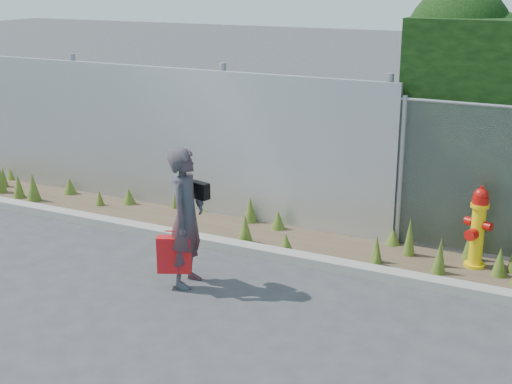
{
  "coord_description": "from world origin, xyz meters",
  "views": [
    {
      "loc": [
        3.4,
        -6.01,
        3.55
      ],
      "look_at": [
        -0.3,
        1.4,
        1.0
      ],
      "focal_mm": 50.0,
      "sensor_mm": 36.0,
      "label": 1
    }
  ],
  "objects": [
    {
      "name": "woman",
      "position": [
        -0.81,
        0.62,
        0.83
      ],
      "size": [
        0.49,
        0.66,
        1.67
      ],
      "primitive_type": "imported",
      "rotation": [
        0.0,
        0.0,
        1.72
      ],
      "color": "#0D5157",
      "rests_on": "ground"
    },
    {
      "name": "fire_hydrant",
      "position": [
        2.15,
        2.64,
        0.52
      ],
      "size": [
        0.36,
        0.32,
        1.07
      ],
      "rotation": [
        0.0,
        0.0,
        -0.38
      ],
      "color": "yellow",
      "rests_on": "ground"
    },
    {
      "name": "red_tote_bag",
      "position": [
        -0.9,
        0.47,
        0.41
      ],
      "size": [
        0.39,
        0.14,
        0.51
      ],
      "rotation": [
        0.0,
        0.0,
        0.43
      ],
      "color": "#B0190A"
    },
    {
      "name": "ground",
      "position": [
        0.0,
        0.0,
        0.0
      ],
      "size": [
        80.0,
        80.0,
        0.0
      ],
      "primitive_type": "plane",
      "color": "#37373A",
      "rests_on": "ground"
    },
    {
      "name": "corrugated_fence",
      "position": [
        -3.25,
        3.01,
        1.1
      ],
      "size": [
        8.5,
        0.21,
        2.3
      ],
      "color": "#B7B9BE",
      "rests_on": "ground"
    },
    {
      "name": "weed_strip",
      "position": [
        -0.22,
        2.49,
        0.15
      ],
      "size": [
        16.0,
        1.35,
        0.55
      ],
      "color": "#4A3A2A",
      "rests_on": "ground"
    },
    {
      "name": "curb",
      "position": [
        0.0,
        1.8,
        0.06
      ],
      "size": [
        16.0,
        0.22,
        0.12
      ],
      "primitive_type": "cube",
      "color": "gray",
      "rests_on": "ground"
    },
    {
      "name": "black_shoulder_bag",
      "position": [
        -0.75,
        0.82,
        1.12
      ],
      "size": [
        0.26,
        0.11,
        0.19
      ],
      "rotation": [
        0.0,
        0.0,
        -0.26
      ],
      "color": "black"
    }
  ]
}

